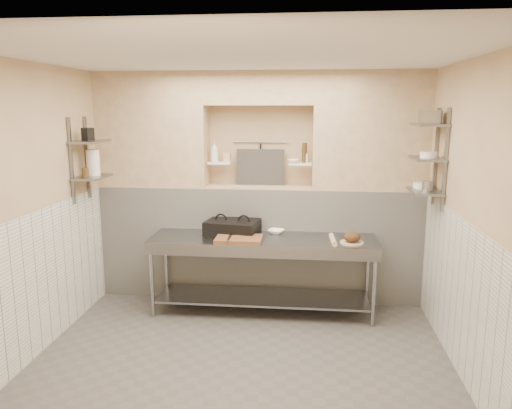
# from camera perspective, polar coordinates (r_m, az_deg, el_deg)

# --- Properties ---
(floor) EXTENTS (4.00, 3.90, 0.10)m
(floor) POSITION_cam_1_polar(r_m,az_deg,el_deg) (5.01, -1.70, -17.98)
(floor) COLOR #4E4A45
(floor) RESTS_ON ground
(ceiling) EXTENTS (4.00, 3.90, 0.10)m
(ceiling) POSITION_cam_1_polar(r_m,az_deg,el_deg) (4.40, -1.92, 17.20)
(ceiling) COLOR silver
(ceiling) RESTS_ON ground
(wall_left) EXTENTS (0.10, 3.90, 2.80)m
(wall_left) POSITION_cam_1_polar(r_m,az_deg,el_deg) (5.17, -24.93, -0.90)
(wall_left) COLOR tan
(wall_left) RESTS_ON ground
(wall_right) EXTENTS (0.10, 3.90, 2.80)m
(wall_right) POSITION_cam_1_polar(r_m,az_deg,el_deg) (4.68, 23.96, -2.00)
(wall_right) COLOR tan
(wall_right) RESTS_ON ground
(wall_back) EXTENTS (4.00, 0.10, 2.80)m
(wall_back) POSITION_cam_1_polar(r_m,az_deg,el_deg) (6.44, 0.60, 2.32)
(wall_back) COLOR tan
(wall_back) RESTS_ON ground
(wall_front) EXTENTS (4.00, 0.10, 2.80)m
(wall_front) POSITION_cam_1_polar(r_m,az_deg,el_deg) (2.60, -7.88, -11.17)
(wall_front) COLOR tan
(wall_front) RESTS_ON ground
(backwall_lower) EXTENTS (4.00, 0.40, 1.40)m
(backwall_lower) POSITION_cam_1_polar(r_m,az_deg,el_deg) (6.34, 0.38, -4.29)
(backwall_lower) COLOR silver
(backwall_lower) RESTS_ON floor
(alcove_sill) EXTENTS (1.30, 0.40, 0.02)m
(alcove_sill) POSITION_cam_1_polar(r_m,az_deg,el_deg) (6.19, 0.39, 2.06)
(alcove_sill) COLOR tan
(alcove_sill) RESTS_ON backwall_lower
(backwall_pillar_left) EXTENTS (1.35, 0.40, 1.40)m
(backwall_pillar_left) POSITION_cam_1_polar(r_m,az_deg,el_deg) (6.39, -11.65, 8.34)
(backwall_pillar_left) COLOR tan
(backwall_pillar_left) RESTS_ON backwall_lower
(backwall_pillar_right) EXTENTS (1.35, 0.40, 1.40)m
(backwall_pillar_right) POSITION_cam_1_polar(r_m,az_deg,el_deg) (6.13, 12.94, 8.18)
(backwall_pillar_right) COLOR tan
(backwall_pillar_right) RESTS_ON backwall_lower
(backwall_header) EXTENTS (1.30, 0.40, 0.40)m
(backwall_header) POSITION_cam_1_polar(r_m,az_deg,el_deg) (6.12, 0.40, 13.13)
(backwall_header) COLOR tan
(backwall_header) RESTS_ON backwall_lower
(wainscot_left) EXTENTS (0.02, 3.90, 1.40)m
(wainscot_left) POSITION_cam_1_polar(r_m,az_deg,el_deg) (5.32, -23.75, -8.31)
(wainscot_left) COLOR silver
(wainscot_left) RESTS_ON floor
(wainscot_right) EXTENTS (0.02, 3.90, 1.40)m
(wainscot_right) POSITION_cam_1_polar(r_m,az_deg,el_deg) (4.85, 22.62, -10.07)
(wainscot_right) COLOR silver
(wainscot_right) RESTS_ON floor
(alcove_shelf_left) EXTENTS (0.28, 0.16, 0.02)m
(alcove_shelf_left) POSITION_cam_1_polar(r_m,az_deg,el_deg) (6.22, -4.22, 4.77)
(alcove_shelf_left) COLOR white
(alcove_shelf_left) RESTS_ON backwall_lower
(alcove_shelf_right) EXTENTS (0.28, 0.16, 0.02)m
(alcove_shelf_right) POSITION_cam_1_polar(r_m,az_deg,el_deg) (6.12, 5.07, 4.65)
(alcove_shelf_right) COLOR white
(alcove_shelf_right) RESTS_ON backwall_lower
(utensil_rail) EXTENTS (0.70, 0.02, 0.02)m
(utensil_rail) POSITION_cam_1_polar(r_m,az_deg,el_deg) (6.30, 0.54, 7.16)
(utensil_rail) COLOR gray
(utensil_rail) RESTS_ON wall_back
(hanging_steel) EXTENTS (0.02, 0.02, 0.30)m
(hanging_steel) POSITION_cam_1_polar(r_m,az_deg,el_deg) (6.29, 0.52, 5.60)
(hanging_steel) COLOR black
(hanging_steel) RESTS_ON utensil_rail
(splash_panel) EXTENTS (0.60, 0.08, 0.45)m
(splash_panel) POSITION_cam_1_polar(r_m,az_deg,el_deg) (6.26, 0.48, 4.28)
(splash_panel) COLOR #383330
(splash_panel) RESTS_ON alcove_sill
(shelf_rail_left_a) EXTENTS (0.03, 0.03, 0.95)m
(shelf_rail_left_a) POSITION_cam_1_polar(r_m,az_deg,el_deg) (6.18, -18.73, 5.10)
(shelf_rail_left_a) COLOR slate
(shelf_rail_left_a) RESTS_ON wall_left
(shelf_rail_left_b) EXTENTS (0.03, 0.03, 0.95)m
(shelf_rail_left_b) POSITION_cam_1_polar(r_m,az_deg,el_deg) (5.82, -20.36, 4.66)
(shelf_rail_left_b) COLOR slate
(shelf_rail_left_b) RESTS_ON wall_left
(wall_shelf_left_lower) EXTENTS (0.30, 0.50, 0.02)m
(wall_shelf_left_lower) POSITION_cam_1_polar(r_m,az_deg,el_deg) (5.96, -18.22, 3.00)
(wall_shelf_left_lower) COLOR slate
(wall_shelf_left_lower) RESTS_ON wall_left
(wall_shelf_left_upper) EXTENTS (0.30, 0.50, 0.03)m
(wall_shelf_left_upper) POSITION_cam_1_polar(r_m,az_deg,el_deg) (5.92, -18.45, 6.83)
(wall_shelf_left_upper) COLOR slate
(wall_shelf_left_upper) RESTS_ON wall_left
(shelf_rail_right_a) EXTENTS (0.03, 0.03, 1.05)m
(shelf_rail_right_a) POSITION_cam_1_polar(r_m,az_deg,el_deg) (5.78, 19.85, 5.15)
(shelf_rail_right_a) COLOR slate
(shelf_rail_right_a) RESTS_ON wall_right
(shelf_rail_right_b) EXTENTS (0.03, 0.03, 1.05)m
(shelf_rail_right_b) POSITION_cam_1_polar(r_m,az_deg,el_deg) (5.39, 20.85, 4.71)
(shelf_rail_right_b) COLOR slate
(shelf_rail_right_b) RESTS_ON wall_right
(wall_shelf_right_lower) EXTENTS (0.30, 0.50, 0.02)m
(wall_shelf_right_lower) POSITION_cam_1_polar(r_m,az_deg,el_deg) (5.60, 18.75, 1.43)
(wall_shelf_right_lower) COLOR slate
(wall_shelf_right_lower) RESTS_ON wall_right
(wall_shelf_right_mid) EXTENTS (0.30, 0.50, 0.02)m
(wall_shelf_right_mid) POSITION_cam_1_polar(r_m,az_deg,el_deg) (5.55, 18.98, 5.00)
(wall_shelf_right_mid) COLOR slate
(wall_shelf_right_mid) RESTS_ON wall_right
(wall_shelf_right_upper) EXTENTS (0.30, 0.50, 0.03)m
(wall_shelf_right_upper) POSITION_cam_1_polar(r_m,az_deg,el_deg) (5.53, 19.21, 8.60)
(wall_shelf_right_upper) COLOR slate
(wall_shelf_right_upper) RESTS_ON wall_right
(prep_table) EXTENTS (2.60, 0.70, 0.90)m
(prep_table) POSITION_cam_1_polar(r_m,az_deg,el_deg) (5.81, 0.76, -6.34)
(prep_table) COLOR gray
(prep_table) RESTS_ON floor
(panini_press) EXTENTS (0.66, 0.53, 0.16)m
(panini_press) POSITION_cam_1_polar(r_m,az_deg,el_deg) (5.92, -2.71, -2.60)
(panini_press) COLOR black
(panini_press) RESTS_ON prep_table
(cutting_board) EXTENTS (0.52, 0.36, 0.05)m
(cutting_board) POSITION_cam_1_polar(r_m,az_deg,el_deg) (5.61, -1.97, -3.98)
(cutting_board) COLOR brown
(cutting_board) RESTS_ON prep_table
(knife_blade) EXTENTS (0.26, 0.07, 0.01)m
(knife_blade) POSITION_cam_1_polar(r_m,az_deg,el_deg) (5.70, -1.76, -3.49)
(knife_blade) COLOR gray
(knife_blade) RESTS_ON cutting_board
(tongs) EXTENTS (0.03, 0.29, 0.03)m
(tongs) POSITION_cam_1_polar(r_m,az_deg,el_deg) (5.56, -3.06, -3.76)
(tongs) COLOR gray
(tongs) RESTS_ON cutting_board
(mixing_bowl) EXTENTS (0.24, 0.24, 0.05)m
(mixing_bowl) POSITION_cam_1_polar(r_m,az_deg,el_deg) (5.96, 2.30, -3.09)
(mixing_bowl) COLOR white
(mixing_bowl) RESTS_ON prep_table
(rolling_pin) EXTENTS (0.08, 0.40, 0.06)m
(rolling_pin) POSITION_cam_1_polar(r_m,az_deg,el_deg) (5.63, 8.78, -3.99)
(rolling_pin) COLOR beige
(rolling_pin) RESTS_ON prep_table
(bread_board) EXTENTS (0.26, 0.26, 0.02)m
(bread_board) POSITION_cam_1_polar(r_m,az_deg,el_deg) (5.63, 10.89, -4.29)
(bread_board) COLOR beige
(bread_board) RESTS_ON prep_table
(bread_loaf) EXTENTS (0.19, 0.19, 0.11)m
(bread_loaf) POSITION_cam_1_polar(r_m,az_deg,el_deg) (5.62, 10.91, -3.66)
(bread_loaf) COLOR #4C2D19
(bread_loaf) RESTS_ON bread_board
(bottle_soap) EXTENTS (0.11, 0.11, 0.25)m
(bottle_soap) POSITION_cam_1_polar(r_m,az_deg,el_deg) (6.21, -4.78, 6.02)
(bottle_soap) COLOR white
(bottle_soap) RESTS_ON alcove_shelf_left
(jar_alcove) EXTENTS (0.08, 0.08, 0.12)m
(jar_alcove) POSITION_cam_1_polar(r_m,az_deg,el_deg) (6.22, -3.33, 5.45)
(jar_alcove) COLOR tan
(jar_alcove) RESTS_ON alcove_shelf_left
(bowl_alcove) EXTENTS (0.19, 0.19, 0.04)m
(bowl_alcove) POSITION_cam_1_polar(r_m,az_deg,el_deg) (6.10, 4.26, 4.97)
(bowl_alcove) COLOR white
(bowl_alcove) RESTS_ON alcove_shelf_right
(condiment_a) EXTENTS (0.05, 0.05, 0.20)m
(condiment_a) POSITION_cam_1_polar(r_m,az_deg,el_deg) (6.13, 5.51, 5.71)
(condiment_a) COLOR #412E16
(condiment_a) RESTS_ON alcove_shelf_right
(condiment_b) EXTENTS (0.06, 0.06, 0.24)m
(condiment_b) POSITION_cam_1_polar(r_m,az_deg,el_deg) (6.14, 5.57, 5.91)
(condiment_b) COLOR #412E16
(condiment_b) RESTS_ON alcove_shelf_right
(condiment_c) EXTENTS (0.07, 0.07, 0.11)m
(condiment_c) POSITION_cam_1_polar(r_m,az_deg,el_deg) (6.15, 5.67, 5.32)
(condiment_c) COLOR white
(condiment_c) RESTS_ON alcove_shelf_right
(jug_left) EXTENTS (0.15, 0.15, 0.29)m
(jug_left) POSITION_cam_1_polar(r_m,az_deg,el_deg) (5.99, -18.11, 4.57)
(jug_left) COLOR white
(jug_left) RESTS_ON wall_shelf_left_lower
(jar_left) EXTENTS (0.08, 0.08, 0.11)m
(jar_left) POSITION_cam_1_polar(r_m,az_deg,el_deg) (5.80, -18.92, 3.44)
(jar_left) COLOR #412E16
(jar_left) RESTS_ON wall_shelf_left_lower
(box_left_upper) EXTENTS (0.14, 0.14, 0.14)m
(box_left_upper) POSITION_cam_1_polar(r_m,az_deg,el_deg) (5.88, -18.67, 7.61)
(box_left_upper) COLOR black
(box_left_upper) RESTS_ON wall_shelf_left_upper
(bowl_right) EXTENTS (0.19, 0.19, 0.06)m
(bowl_right) POSITION_cam_1_polar(r_m,az_deg,el_deg) (5.73, 18.46, 2.09)
(bowl_right) COLOR white
(bowl_right) RESTS_ON wall_shelf_right_lower
(canister_right) EXTENTS (0.11, 0.11, 0.11)m
(canister_right) POSITION_cam_1_polar(r_m,az_deg,el_deg) (5.51, 18.97, 1.99)
(canister_right) COLOR gray
(canister_right) RESTS_ON wall_shelf_right_lower
(bowl_right_mid) EXTENTS (0.17, 0.17, 0.06)m
(bowl_right_mid) POSITION_cam_1_polar(r_m,az_deg,el_deg) (5.50, 19.11, 5.40)
(bowl_right_mid) COLOR white
(bowl_right_mid) RESTS_ON wall_shelf_right_mid
(basket_right) EXTENTS (0.20, 0.23, 0.14)m
(basket_right) POSITION_cam_1_polar(r_m,az_deg,el_deg) (5.52, 19.28, 9.44)
(basket_right) COLOR gray
(basket_right) RESTS_ON wall_shelf_right_upper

